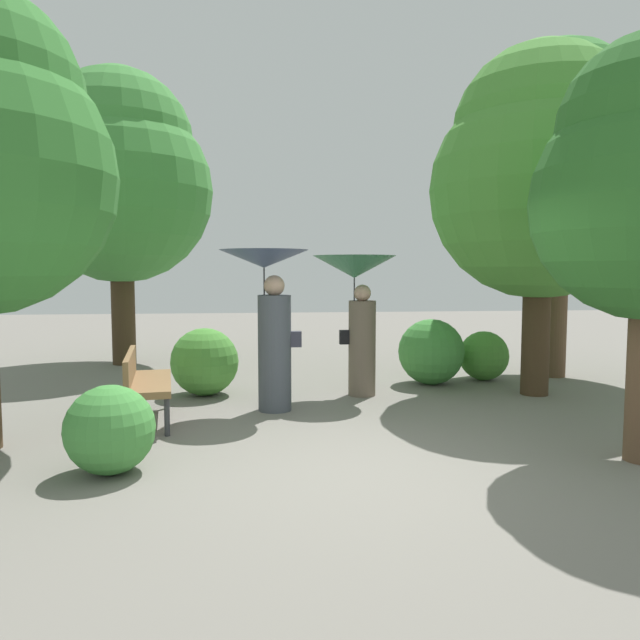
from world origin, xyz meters
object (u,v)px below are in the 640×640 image
at_px(person_right, 357,293).
at_px(tree_mid_right, 541,171).
at_px(tree_far_back, 558,158).
at_px(tree_mid_left, 120,176).
at_px(park_bench, 144,379).
at_px(person_left, 269,304).

height_order(person_right, tree_mid_right, tree_mid_right).
distance_m(person_right, tree_far_back, 4.33).
xyz_separation_m(tree_mid_left, tree_far_back, (7.48, -2.14, 0.08)).
distance_m(park_bench, tree_far_back, 7.43).
bearing_deg(tree_far_back, person_left, -157.77).
height_order(park_bench, tree_mid_left, tree_mid_left).
xyz_separation_m(tree_mid_right, tree_far_back, (0.99, 1.40, 0.46)).
bearing_deg(park_bench, tree_mid_right, -87.21).
xyz_separation_m(park_bench, tree_far_back, (6.30, 2.41, 3.12)).
height_order(park_bench, tree_far_back, tree_far_back).
distance_m(person_right, tree_mid_left, 5.55).
height_order(person_left, park_bench, person_left).
bearing_deg(tree_mid_right, person_right, 175.03).
bearing_deg(person_left, park_bench, 108.06).
bearing_deg(tree_far_back, tree_mid_right, -125.24).
bearing_deg(tree_mid_right, tree_far_back, 54.76).
relative_size(person_left, tree_mid_right, 0.41).
relative_size(person_left, park_bench, 1.32).
height_order(person_right, tree_far_back, tree_far_back).
bearing_deg(person_left, person_right, -56.39).
xyz_separation_m(person_left, tree_mid_right, (3.82, 0.56, 1.81)).
xyz_separation_m(person_right, tree_mid_left, (-3.92, 3.32, 2.08)).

